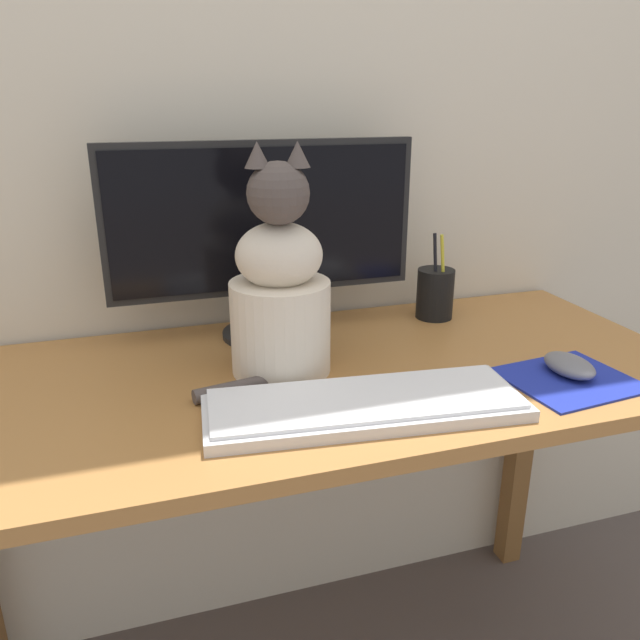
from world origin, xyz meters
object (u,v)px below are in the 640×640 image
Objects in this scene: keyboard at (364,404)px; pen_cup at (435,293)px; computer_mouse_right at (569,365)px; monitor at (263,231)px; cat at (280,292)px.

pen_cup is (0.29, 0.35, 0.04)m from keyboard.
computer_mouse_right reaches higher than keyboard.
keyboard is 2.69× the size of pen_cup.
computer_mouse_right is (0.44, -0.33, -0.19)m from monitor.
monitor is at bearing 179.76° from pen_cup.
pen_cup reaches higher than keyboard.
keyboard is 0.46m from pen_cup.
monitor is 0.18m from cat.
computer_mouse_right is at bearing -37.22° from monitor.
pen_cup is at bearing 103.30° from computer_mouse_right.
cat is at bearing 120.43° from keyboard.
computer_mouse_right is 0.34m from pen_cup.
cat reaches higher than keyboard.
monitor is 1.52× the size of cat.
monitor is at bearing 94.76° from cat.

